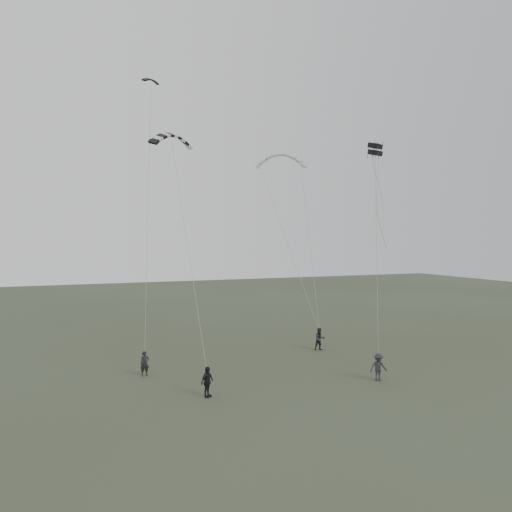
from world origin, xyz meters
name	(u,v)px	position (x,y,z in m)	size (l,w,h in m)	color
ground	(275,387)	(0.00, 0.00, 0.00)	(140.00, 140.00, 0.00)	#343C28
flyer_left	(145,364)	(-6.26, 5.07, 0.74)	(0.54, 0.36, 1.48)	black
flyer_right	(320,339)	(6.87, 7.09, 0.83)	(0.80, 0.63, 1.65)	#242428
flyer_center	(207,382)	(-3.96, -0.21, 0.80)	(0.93, 0.39, 1.59)	black
flyer_far	(378,367)	(6.09, -1.11, 0.80)	(1.03, 0.59, 1.59)	#242429
kite_dark_small	(151,80)	(-4.64, 11.27, 19.60)	(1.28, 0.38, 0.46)	black
kite_pale_large	(281,154)	(6.43, 12.93, 15.26)	(4.29, 0.97, 1.74)	#B5B9BB
kite_striped	(172,135)	(-4.82, 3.83, 14.23)	(2.64, 0.66, 1.07)	black
kite_box	(375,149)	(8.21, 2.33, 14.04)	(0.71, 0.71, 0.75)	black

